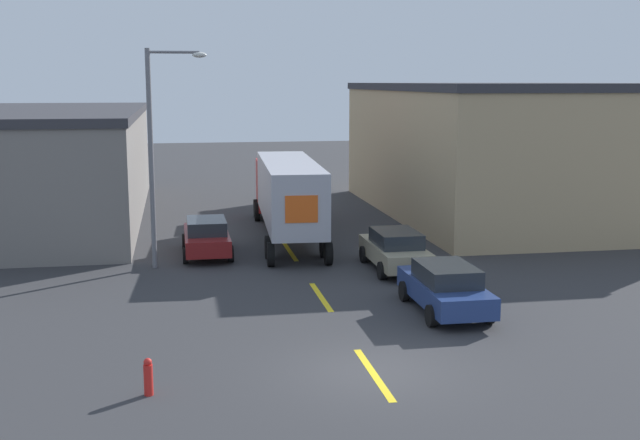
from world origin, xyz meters
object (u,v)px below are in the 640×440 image
object	(u,v)px
street_lamp	(157,144)
fire_hydrant	(148,377)
parked_car_left_far	(207,236)
semi_truck	(287,190)
parked_car_right_mid	(395,249)
parked_car_right_near	(445,287)

from	to	relation	value
street_lamp	fire_hydrant	bearing A→B (deg)	-90.39
parked_car_left_far	semi_truck	bearing A→B (deg)	40.49
parked_car_left_far	street_lamp	distance (m)	4.96
parked_car_left_far	fire_hydrant	bearing A→B (deg)	-97.34
street_lamp	parked_car_right_mid	bearing A→B (deg)	-12.71
parked_car_left_far	parked_car_right_near	bearing A→B (deg)	-54.21
fire_hydrant	parked_car_right_near	bearing A→B (deg)	30.50
semi_truck	parked_car_right_near	world-z (taller)	semi_truck
fire_hydrant	parked_car_left_far	bearing A→B (deg)	82.66
semi_truck	fire_hydrant	size ratio (longest dim) A/B	15.27
parked_car_right_near	semi_truck	bearing A→B (deg)	103.84
street_lamp	semi_truck	bearing A→B (deg)	42.48
fire_hydrant	street_lamp	bearing A→B (deg)	89.61
parked_car_right_mid	fire_hydrant	size ratio (longest dim) A/B	5.18
semi_truck	parked_car_left_far	xyz separation A→B (m)	(-3.94, -3.36, -1.44)
parked_car_right_near	parked_car_left_far	bearing A→B (deg)	125.79
parked_car_right_mid	semi_truck	bearing A→B (deg)	114.03
fire_hydrant	parked_car_right_mid	bearing A→B (deg)	51.08
parked_car_right_mid	street_lamp	world-z (taller)	street_lamp
parked_car_left_far	parked_car_right_mid	xyz separation A→B (m)	(7.24, -4.05, 0.00)
semi_truck	parked_car_left_far	world-z (taller)	semi_truck
parked_car_right_mid	parked_car_right_near	bearing A→B (deg)	-90.00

